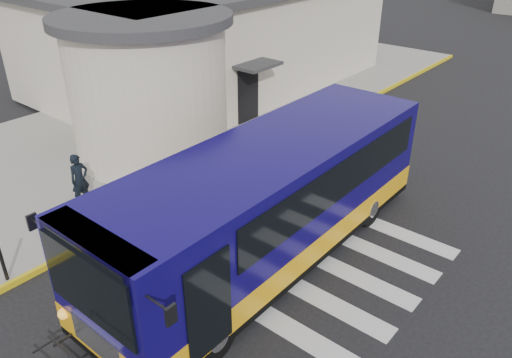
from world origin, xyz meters
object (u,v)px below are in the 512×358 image
Objects in this scene: pedestrian_a at (80,180)px; bollard at (2,261)px; transit_bus at (269,206)px; pedestrian_b at (169,155)px.

pedestrian_a reaches higher than bollard.
transit_bus reaches higher than bollard.
bollard is (0.85, -5.81, -0.31)m from pedestrian_b.
transit_bus is at bearing -73.41° from pedestrian_a.
bollard is at bearing -151.96° from pedestrian_a.
transit_bus is 10.27× the size of bollard.
transit_bus is 6.48× the size of pedestrian_b.
transit_bus is at bearing 82.12° from pedestrian_b.
pedestrian_b is at bearing -17.16° from pedestrian_a.
bollard is (1.68, -3.14, -0.26)m from pedestrian_a.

